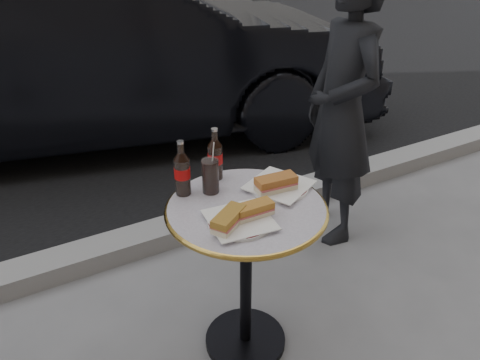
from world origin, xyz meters
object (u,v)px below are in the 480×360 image
plate_left (240,221)px  cola_glass (210,176)px  bistro_table (246,280)px  plate_right (279,187)px  pedestrian (342,110)px  parked_car (107,53)px  cola_bottle_right (215,154)px  cola_bottle_left (182,168)px

plate_left → cola_glass: (0.01, 0.25, 0.06)m
bistro_table → plate_right: plate_right is taller
plate_left → cola_glass: 0.26m
cola_glass → pedestrian: size_ratio=0.09×
cola_glass → pedestrian: 1.04m
pedestrian → plate_left: bearing=-47.4°
bistro_table → plate_left: bearing=-131.5°
plate_left → parked_car: size_ratio=0.05×
cola_bottle_right → pedestrian: pedestrian is taller
cola_glass → parked_car: bearing=84.3°
cola_bottle_right → cola_glass: 0.12m
plate_left → cola_bottle_left: bearing=108.1°
cola_bottle_right → cola_glass: bearing=-126.2°
cola_glass → parked_car: 2.44m
bistro_table → plate_left: size_ratio=3.14×
plate_right → cola_bottle_left: cola_bottle_left is taller
bistro_table → plate_right: size_ratio=3.06×
bistro_table → parked_car: size_ratio=0.17×
plate_left → cola_bottle_right: 0.36m
plate_left → cola_bottle_right: (0.07, 0.34, 0.11)m
cola_bottle_right → plate_left: bearing=-102.4°
plate_right → parked_car: bearing=90.3°
plate_right → pedestrian: pedestrian is taller
parked_car → cola_bottle_left: bearing=-174.9°
parked_car → plate_right: bearing=-166.4°
bistro_table → plate_right: 0.42m
plate_right → plate_left: bearing=-151.6°
pedestrian → plate_right: bearing=-46.1°
cola_bottle_left → parked_car: bearing=81.8°
plate_right → parked_car: 2.54m
plate_left → cola_bottle_left: size_ratio=1.02×
plate_right → cola_glass: bearing=156.9°
cola_bottle_right → parked_car: size_ratio=0.05×
plate_left → pedestrian: 1.16m
plate_left → bistro_table: bearing=48.5°
cola_bottle_left → cola_bottle_right: size_ratio=1.02×
bistro_table → cola_glass: (-0.07, 0.16, 0.44)m
cola_glass → plate_right: bearing=-23.1°
bistro_table → cola_bottle_left: cola_bottle_left is taller
bistro_table → cola_glass: cola_glass is taller
plate_left → cola_bottle_left: cola_bottle_left is taller
plate_right → cola_glass: size_ratio=1.69×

